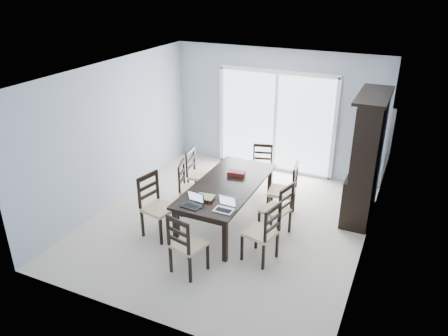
{
  "coord_description": "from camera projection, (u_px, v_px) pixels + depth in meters",
  "views": [
    {
      "loc": [
        2.66,
        -5.92,
        3.99
      ],
      "look_at": [
        -0.06,
        0.0,
        1.03
      ],
      "focal_mm": 35.0,
      "sensor_mm": 36.0,
      "label": 1
    }
  ],
  "objects": [
    {
      "name": "chair_right_near",
      "position": [
        266.0,
        227.0,
        6.33
      ],
      "size": [
        0.52,
        0.51,
        1.12
      ],
      "rotation": [
        0.0,
        0.0,
        1.34
      ],
      "color": "black",
      "rests_on": "floor"
    },
    {
      "name": "chair_left_mid",
      "position": [
        188.0,
        182.0,
        7.66
      ],
      "size": [
        0.53,
        0.53,
        1.12
      ],
      "rotation": [
        0.0,
        0.0,
        -1.28
      ],
      "color": "black",
      "rests_on": "floor"
    },
    {
      "name": "china_hutch",
      "position": [
        366.0,
        159.0,
        7.38
      ],
      "size": [
        0.5,
        1.38,
        2.2
      ],
      "color": "black",
      "rests_on": "floor"
    },
    {
      "name": "laptop_silver",
      "position": [
        224.0,
        208.0,
        6.42
      ],
      "size": [
        0.3,
        0.21,
        0.2
      ],
      "rotation": [
        0.0,
        0.0,
        -0.03
      ],
      "color": "silver",
      "rests_on": "dining_table"
    },
    {
      "name": "ceiling",
      "position": [
        227.0,
        73.0,
        6.48
      ],
      "size": [
        5.0,
        5.0,
        0.0
      ],
      "primitive_type": "plane",
      "rotation": [
        3.14,
        0.0,
        0.0
      ],
      "color": "white",
      "rests_on": "back_wall"
    },
    {
      "name": "back_wall",
      "position": [
        276.0,
        112.0,
        9.09
      ],
      "size": [
        4.5,
        0.02,
        2.6
      ],
      "primitive_type": "cube",
      "color": "#939FB0",
      "rests_on": "floor"
    },
    {
      "name": "dining_table",
      "position": [
        227.0,
        188.0,
        7.28
      ],
      "size": [
        1.0,
        2.2,
        0.75
      ],
      "color": "black",
      "rests_on": "floor"
    },
    {
      "name": "chair_left_far",
      "position": [
        196.0,
        169.0,
        8.23
      ],
      "size": [
        0.46,
        0.45,
        1.09
      ],
      "rotation": [
        0.0,
        0.0,
        -1.46
      ],
      "color": "black",
      "rests_on": "floor"
    },
    {
      "name": "wall_right",
      "position": [
        372.0,
        179.0,
        6.17
      ],
      "size": [
        0.02,
        5.0,
        2.6
      ],
      "primitive_type": "cube",
      "color": "#939FB0",
      "rests_on": "floor"
    },
    {
      "name": "balcony",
      "position": [
        287.0,
        155.0,
        10.48
      ],
      "size": [
        4.5,
        2.0,
        0.1
      ],
      "primitive_type": "cube",
      "color": "gray",
      "rests_on": "ground"
    },
    {
      "name": "floor",
      "position": [
        227.0,
        223.0,
        7.56
      ],
      "size": [
        5.0,
        5.0,
        0.0
      ],
      "primitive_type": "plane",
      "color": "beige",
      "rests_on": "ground"
    },
    {
      "name": "chair_right_mid",
      "position": [
        280.0,
        205.0,
        6.97
      ],
      "size": [
        0.51,
        0.5,
        1.07
      ],
      "rotation": [
        0.0,
        0.0,
        1.31
      ],
      "color": "black",
      "rests_on": "floor"
    },
    {
      "name": "wall_left",
      "position": [
        114.0,
        134.0,
        7.87
      ],
      "size": [
        0.02,
        5.0,
        2.6
      ],
      "primitive_type": "cube",
      "color": "#939FB0",
      "rests_on": "floor"
    },
    {
      "name": "chair_end_far",
      "position": [
        262.0,
        162.0,
        8.61
      ],
      "size": [
        0.47,
        0.48,
        1.02
      ],
      "rotation": [
        0.0,
        0.0,
        3.41
      ],
      "color": "black",
      "rests_on": "floor"
    },
    {
      "name": "chair_left_near",
      "position": [
        154.0,
        199.0,
        7.01
      ],
      "size": [
        0.55,
        0.54,
        1.21
      ],
      "rotation": [
        0.0,
        0.0,
        -1.77
      ],
      "color": "black",
      "rests_on": "floor"
    },
    {
      "name": "chair_end_near",
      "position": [
        184.0,
        239.0,
        6.05
      ],
      "size": [
        0.51,
        0.51,
        1.11
      ],
      "rotation": [
        0.0,
        0.0,
        -0.24
      ],
      "color": "black",
      "rests_on": "floor"
    },
    {
      "name": "book_stack",
      "position": [
        205.0,
        197.0,
        6.77
      ],
      "size": [
        0.29,
        0.24,
        0.05
      ],
      "rotation": [
        0.0,
        0.0,
        -0.03
      ],
      "color": "maroon",
      "rests_on": "dining_table"
    },
    {
      "name": "laptop_dark",
      "position": [
        191.0,
        204.0,
        6.54
      ],
      "size": [
        0.31,
        0.23,
        0.2
      ],
      "rotation": [
        0.0,
        0.0,
        -0.1
      ],
      "color": "black",
      "rests_on": "dining_table"
    },
    {
      "name": "railing",
      "position": [
        300.0,
        119.0,
        11.06
      ],
      "size": [
        4.5,
        0.06,
        1.1
      ],
      "primitive_type": "cube",
      "color": "#99999E",
      "rests_on": "balcony"
    },
    {
      "name": "cell_phone",
      "position": [
        199.0,
        207.0,
        6.52
      ],
      "size": [
        0.12,
        0.06,
        0.01
      ],
      "primitive_type": "cube",
      "rotation": [
        0.0,
        0.0,
        0.09
      ],
      "color": "black",
      "rests_on": "dining_table"
    },
    {
      "name": "hot_tub",
      "position": [
        271.0,
        132.0,
        10.55
      ],
      "size": [
        1.99,
        1.86,
        0.87
      ],
      "rotation": [
        0.0,
        0.0,
        -0.26
      ],
      "color": "maroon",
      "rests_on": "balcony"
    },
    {
      "name": "game_box",
      "position": [
        236.0,
        173.0,
        7.54
      ],
      "size": [
        0.32,
        0.19,
        0.07
      ],
      "primitive_type": "cube",
      "rotation": [
        0.0,
        0.0,
        0.16
      ],
      "color": "#541011",
      "rests_on": "dining_table"
    },
    {
      "name": "sliding_door",
      "position": [
        275.0,
        122.0,
        9.16
      ],
      "size": [
        2.52,
        0.05,
        2.18
      ],
      "color": "silver",
      "rests_on": "floor"
    },
    {
      "name": "chair_right_far",
      "position": [
        288.0,
        185.0,
        7.5
      ],
      "size": [
        0.51,
        0.5,
        1.18
      ],
      "rotation": [
        0.0,
        0.0,
        1.7
      ],
      "color": "black",
      "rests_on": "floor"
    }
  ]
}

